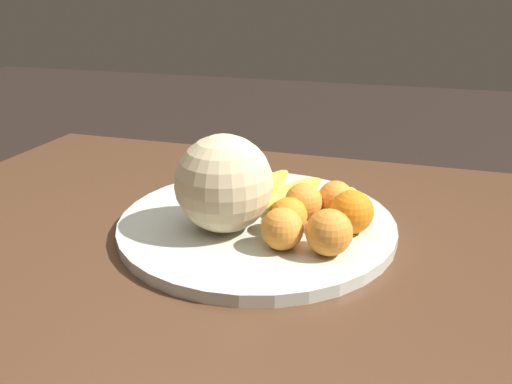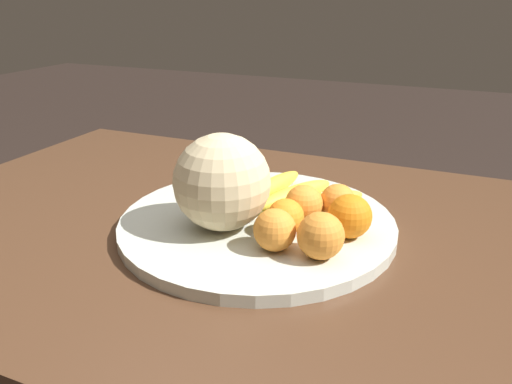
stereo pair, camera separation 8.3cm
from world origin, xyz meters
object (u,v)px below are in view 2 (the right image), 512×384
(orange_front_left, at_px, (321,236))
(orange_back_left, at_px, (304,203))
(orange_mid_center, at_px, (350,216))
(produce_tag, at_px, (314,230))
(melon, at_px, (222,182))
(orange_top_small, at_px, (338,201))
(kitchen_table, at_px, (225,277))
(fruit_bowl, at_px, (256,224))
(orange_front_right, at_px, (275,230))
(orange_back_right, at_px, (286,217))
(banana_bunch, at_px, (283,192))

(orange_front_left, height_order, orange_back_left, orange_front_left)
(orange_mid_center, height_order, produce_tag, orange_mid_center)
(melon, relative_size, orange_back_left, 2.47)
(melon, distance_m, orange_top_small, 0.20)
(orange_top_small, bearing_deg, kitchen_table, -163.82)
(melon, bearing_deg, fruit_bowl, 50.83)
(melon, bearing_deg, orange_front_right, -20.35)
(kitchen_table, xyz_separation_m, fruit_bowl, (0.07, -0.00, 0.13))
(orange_front_left, bearing_deg, fruit_bowl, 148.68)
(orange_front_right, distance_m, orange_back_left, 0.11)
(orange_front_right, bearing_deg, melon, 159.65)
(orange_front_right, bearing_deg, fruit_bowl, 127.80)
(fruit_bowl, height_order, orange_mid_center, orange_mid_center)
(kitchen_table, height_order, fruit_bowl, fruit_bowl)
(orange_mid_center, bearing_deg, kitchen_table, 178.52)
(orange_front_left, distance_m, orange_front_right, 0.07)
(fruit_bowl, bearing_deg, orange_front_left, -31.32)
(orange_back_right, height_order, produce_tag, orange_back_right)
(orange_back_right, relative_size, orange_top_small, 0.97)
(orange_front_left, bearing_deg, kitchen_table, 156.45)
(kitchen_table, distance_m, orange_front_right, 0.23)
(orange_top_small, distance_m, produce_tag, 0.07)
(orange_front_left, bearing_deg, melon, 168.51)
(orange_front_right, bearing_deg, orange_back_left, 85.71)
(banana_bunch, distance_m, orange_front_left, 0.21)
(produce_tag, bearing_deg, orange_top_small, 83.64)
(fruit_bowl, relative_size, produce_tag, 5.38)
(orange_front_right, relative_size, orange_back_left, 1.01)
(orange_mid_center, relative_size, orange_back_left, 1.10)
(banana_bunch, bearing_deg, orange_front_right, -145.08)
(fruit_bowl, bearing_deg, banana_bunch, 80.80)
(orange_front_left, relative_size, produce_tag, 0.80)
(orange_back_left, bearing_deg, orange_front_left, -60.90)
(melon, height_order, orange_top_small, melon)
(kitchen_table, bearing_deg, orange_back_left, 8.63)
(orange_front_right, bearing_deg, orange_top_small, 68.48)
(orange_top_small, xyz_separation_m, produce_tag, (-0.02, -0.07, -0.03))
(melon, relative_size, produce_tag, 1.80)
(produce_tag, bearing_deg, orange_front_left, -55.43)
(melon, relative_size, orange_mid_center, 2.25)
(kitchen_table, distance_m, melon, 0.22)
(banana_bunch, distance_m, produce_tag, 0.13)
(orange_front_right, xyz_separation_m, produce_tag, (0.04, 0.08, -0.03))
(orange_back_left, bearing_deg, orange_front_right, -94.29)
(orange_front_right, height_order, produce_tag, orange_front_right)
(orange_front_right, bearing_deg, orange_back_right, 92.85)
(kitchen_table, height_order, orange_back_left, orange_back_left)
(orange_front_right, height_order, orange_mid_center, orange_mid_center)
(orange_front_right, xyz_separation_m, orange_back_left, (0.01, 0.11, -0.00))
(kitchen_table, bearing_deg, banana_bunch, 47.69)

